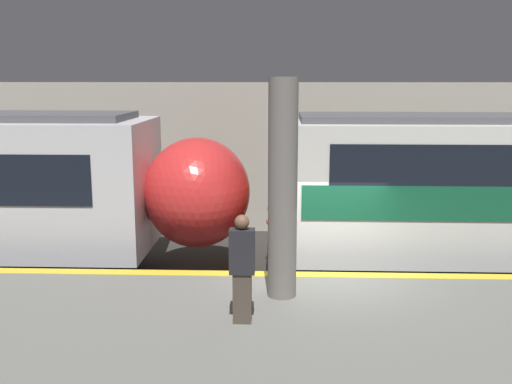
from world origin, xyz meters
TOP-DOWN VIEW (x-y plane):
  - ground_plane at (0.00, 0.00)m, footprint 120.00×120.00m
  - platform at (0.00, -2.62)m, footprint 40.00×5.24m
  - station_rear_barrier at (0.00, 6.67)m, footprint 50.00×0.15m
  - support_pillar_near at (-0.86, -1.25)m, footprint 0.49×0.49m
  - person_waiting at (-1.47, -2.40)m, footprint 0.38×0.24m

SIDE VIEW (x-z plane):
  - ground_plane at x=0.00m, z-range 0.00..0.00m
  - platform at x=0.00m, z-range 0.00..0.92m
  - person_waiting at x=-1.47m, z-range 0.96..2.64m
  - station_rear_barrier at x=0.00m, z-range 0.00..4.44m
  - support_pillar_near at x=-0.86m, z-range 0.92..4.59m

